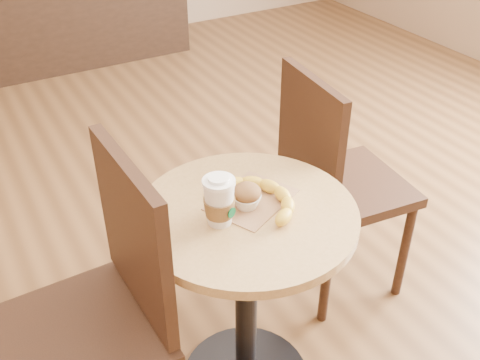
{
  "coord_description": "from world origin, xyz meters",
  "views": [
    {
      "loc": [
        -0.73,
        -1.19,
        1.7
      ],
      "look_at": [
        -0.09,
        -0.07,
        0.83
      ],
      "focal_mm": 42.0,
      "sensor_mm": 36.0,
      "label": 1
    }
  ],
  "objects": [
    {
      "name": "cafe_table",
      "position": [
        -0.09,
        -0.11,
        0.5
      ],
      "size": [
        0.63,
        0.63,
        0.75
      ],
      "color": "black",
      "rests_on": "ground"
    },
    {
      "name": "chair_left",
      "position": [
        -0.54,
        -0.08,
        0.55
      ],
      "size": [
        0.45,
        0.45,
        1.0
      ],
      "rotation": [
        0.0,
        0.0,
        -1.54
      ],
      "color": "#311C11",
      "rests_on": "ground"
    },
    {
      "name": "banana",
      "position": [
        -0.03,
        -0.1,
        0.77
      ],
      "size": [
        0.19,
        0.29,
        0.04
      ],
      "primitive_type": null,
      "rotation": [
        0.0,
        0.0,
        0.1
      ],
      "color": "gold",
      "rests_on": "kraft_bag"
    },
    {
      "name": "chair_right",
      "position": [
        0.44,
        0.16,
        0.52
      ],
      "size": [
        0.46,
        0.46,
        0.95
      ],
      "rotation": [
        0.0,
        0.0,
        1.47
      ],
      "color": "#311C11",
      "rests_on": "ground"
    },
    {
      "name": "coffee_cup",
      "position": [
        -0.18,
        -0.11,
        0.82
      ],
      "size": [
        0.09,
        0.09,
        0.15
      ],
      "rotation": [
        0.0,
        0.0,
        0.39
      ],
      "color": "silver",
      "rests_on": "cafe_table"
    },
    {
      "name": "muffin",
      "position": [
        -0.09,
        -0.09,
        0.79
      ],
      "size": [
        0.08,
        0.08,
        0.07
      ],
      "color": "silver",
      "rests_on": "kraft_bag"
    },
    {
      "name": "kraft_bag",
      "position": [
        -0.06,
        -0.07,
        0.75
      ],
      "size": [
        0.29,
        0.27,
        0.0
      ],
      "primitive_type": "cube",
      "rotation": [
        0.0,
        0.0,
        0.45
      ],
      "color": "#966B49",
      "rests_on": "cafe_table"
    }
  ]
}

